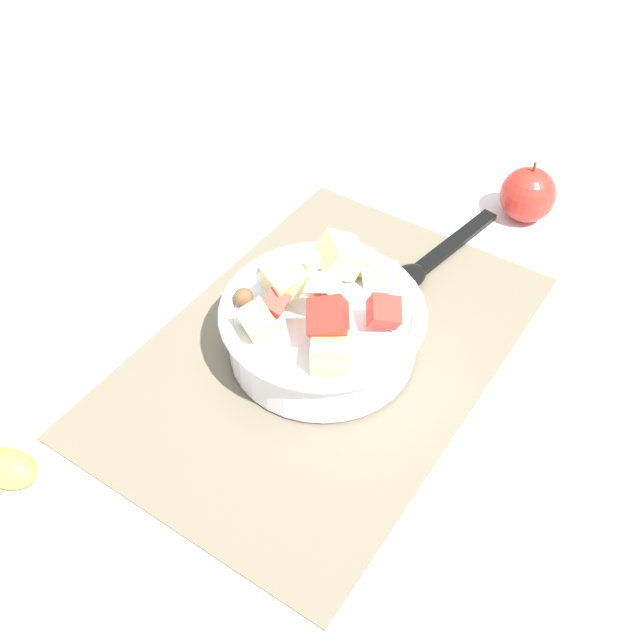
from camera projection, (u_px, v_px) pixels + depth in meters
name	position (u px, v px, depth m)	size (l,w,h in m)	color
ground_plane	(323.00, 353.00, 0.79)	(2.40, 2.40, 0.00)	silver
placemat	(323.00, 351.00, 0.79)	(0.48, 0.33, 0.01)	#756B56
salad_bowl	(320.00, 324.00, 0.76)	(0.21, 0.21, 0.12)	white
serving_spoon	(426.00, 263.00, 0.87)	(0.20, 0.06, 0.01)	black
whole_apple	(528.00, 195.00, 0.93)	(0.07, 0.07, 0.08)	red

